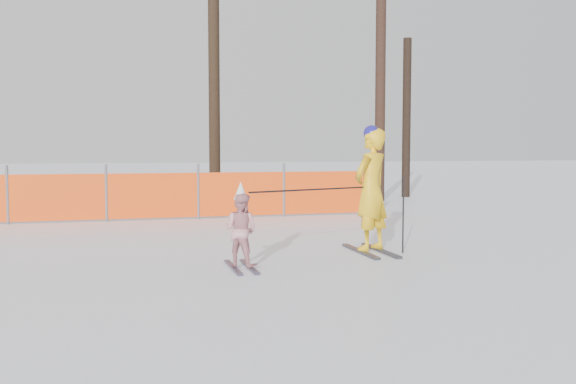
% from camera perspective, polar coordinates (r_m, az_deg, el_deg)
% --- Properties ---
extents(ground, '(120.00, 120.00, 0.00)m').
position_cam_1_polar(ground, '(8.57, 0.86, -6.91)').
color(ground, white).
rests_on(ground, ground).
extents(adult, '(0.82, 1.40, 1.96)m').
position_cam_1_polar(adult, '(9.93, 7.39, 0.27)').
color(adult, black).
rests_on(adult, ground).
extents(child, '(0.60, 1.06, 1.16)m').
position_cam_1_polar(child, '(8.61, -4.21, -3.30)').
color(child, black).
rests_on(child, ground).
extents(ski_poles, '(2.53, 0.72, 1.17)m').
position_cam_1_polar(ski_poles, '(9.45, 5.13, -0.65)').
color(ski_poles, black).
rests_on(ski_poles, ground).
extents(safety_fence, '(16.42, 0.06, 1.25)m').
position_cam_1_polar(safety_fence, '(14.66, -22.98, -0.48)').
color(safety_fence, '#595960').
rests_on(safety_fence, ground).
extents(tree_trunks, '(6.75, 1.57, 7.14)m').
position_cam_1_polar(tree_trunks, '(19.29, 3.25, 9.03)').
color(tree_trunks, '#301D15').
rests_on(tree_trunks, ground).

